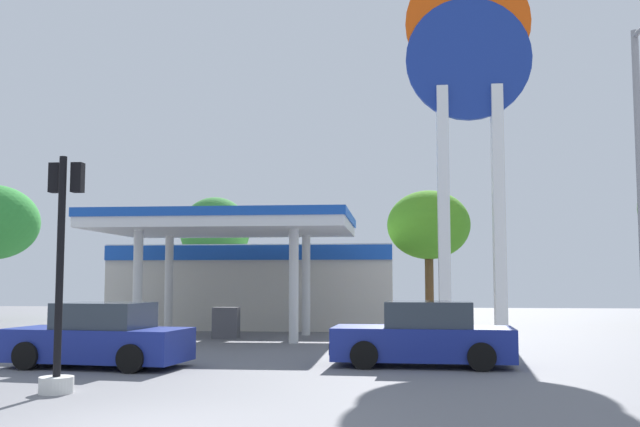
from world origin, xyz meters
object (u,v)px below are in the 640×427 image
at_px(car_1, 424,337).
at_px(car_2, 99,338).
at_px(traffic_signal_1, 60,295).
at_px(station_pole_sign, 469,93).
at_px(tree_2, 429,226).
at_px(tree_1, 215,232).

xyz_separation_m(car_1, car_2, (-7.76, -1.02, -0.01)).
relative_size(car_2, traffic_signal_1, 1.02).
distance_m(station_pole_sign, tree_2, 9.17).
height_order(car_2, tree_1, tree_1).
bearing_deg(station_pole_sign, tree_2, 97.66).
bearing_deg(car_2, traffic_signal_1, -78.03).
xyz_separation_m(station_pole_sign, tree_2, (-1.09, 8.11, -4.14)).
xyz_separation_m(car_1, traffic_signal_1, (-6.93, -4.95, 1.09)).
bearing_deg(car_1, car_2, -172.53).
bearing_deg(car_2, car_1, 7.47).
relative_size(car_2, tree_2, 0.73).
height_order(car_2, traffic_signal_1, traffic_signal_1).
xyz_separation_m(station_pole_sign, tree_1, (-11.12, 8.05, -4.37)).
bearing_deg(car_2, tree_1, 94.57).
relative_size(car_1, traffic_signal_1, 1.01).
bearing_deg(car_2, tree_2, 62.81).
relative_size(car_1, tree_2, 0.72).
xyz_separation_m(car_1, tree_2, (0.92, 15.89, 3.86)).
xyz_separation_m(tree_1, tree_2, (10.03, 0.06, 0.23)).
bearing_deg(tree_2, tree_1, -179.67).
bearing_deg(tree_2, car_2, -117.19).
bearing_deg(car_1, station_pole_sign, 75.49).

